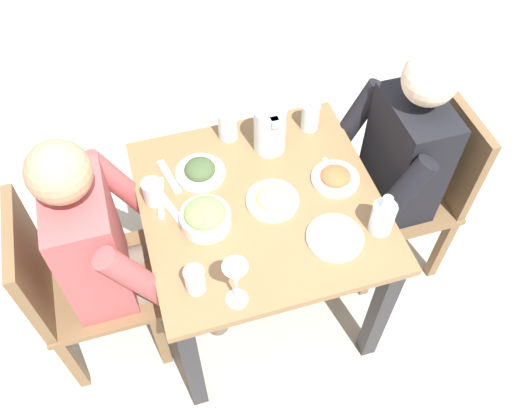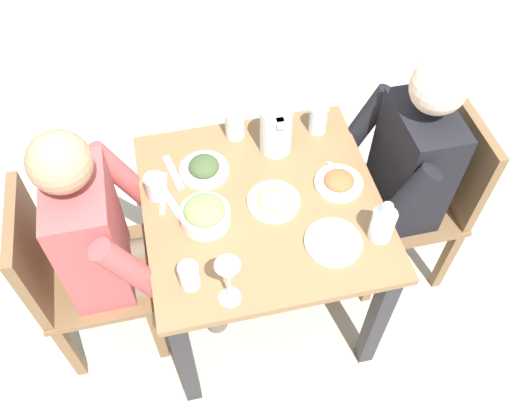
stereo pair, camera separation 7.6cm
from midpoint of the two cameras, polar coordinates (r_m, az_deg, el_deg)
name	(u,v)px [view 1 (the left image)]	position (r m, az deg, el deg)	size (l,w,h in m)	color
ground_plane	(260,297)	(2.52, -0.50, -9.23)	(8.00, 8.00, 0.00)	#B7AD99
dining_table	(261,223)	(2.03, -0.61, -1.56)	(0.83, 0.83, 0.70)	olive
chair_near	(420,184)	(2.35, 15.78, 2.43)	(0.40, 0.40, 0.86)	brown
chair_far	(72,283)	(2.12, -19.53, -7.41)	(0.40, 0.40, 0.86)	brown
diner_near	(381,171)	(2.16, 11.89, 3.74)	(0.48, 0.53, 1.15)	black
diner_far	(121,248)	(1.97, -14.96, -4.05)	(0.48, 0.53, 1.15)	#B24C4C
water_pitcher	(270,128)	(2.03, 0.35, 8.23)	(0.16, 0.12, 0.19)	silver
salad_bowl	(205,217)	(1.84, -6.47, -0.93)	(0.17, 0.17, 0.09)	white
plate_rice_curry	(335,177)	(1.99, 7.17, 3.15)	(0.17, 0.17, 0.04)	white
plate_yoghurt	(335,236)	(1.83, 7.04, -2.97)	(0.19, 0.19, 0.04)	white
plate_dolmas	(200,171)	(2.00, -6.92, 3.86)	(0.18, 0.18, 0.06)	white
plate_fries	(272,199)	(1.91, 0.57, 0.90)	(0.19, 0.19, 0.05)	white
water_glass_far_left	(310,117)	(2.14, 4.62, 9.42)	(0.07, 0.07, 0.11)	silver
water_glass_far_right	(228,125)	(2.10, -4.01, 8.55)	(0.08, 0.08, 0.11)	silver
water_glass_near_right	(195,280)	(1.71, -7.64, -7.45)	(0.06, 0.06, 0.10)	silver
water_glass_near_left	(153,192)	(1.93, -11.77, 1.60)	(0.07, 0.07, 0.09)	silver
wine_glass	(236,276)	(1.59, -3.51, -7.15)	(0.08, 0.08, 0.20)	silver
oil_carafe	(382,218)	(1.85, 11.82, -1.09)	(0.08, 0.08, 0.16)	silver
fork_near	(171,209)	(1.93, -9.90, -0.15)	(0.17, 0.03, 0.01)	silver
knife_near	(161,198)	(1.96, -10.92, 0.97)	(0.18, 0.02, 0.01)	silver
fork_far	(169,177)	(2.02, -10.09, 3.20)	(0.17, 0.03, 0.01)	silver
knife_far	(333,177)	(2.00, 6.97, 3.20)	(0.18, 0.02, 0.01)	silver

